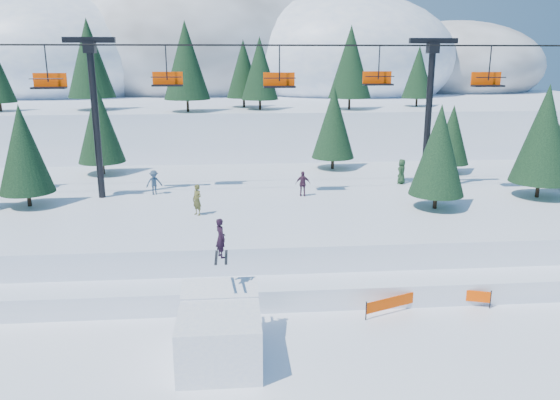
{
  "coord_description": "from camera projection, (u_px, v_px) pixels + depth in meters",
  "views": [
    {
      "loc": [
        -0.17,
        -18.14,
        11.54
      ],
      "look_at": [
        1.89,
        6.0,
        5.2
      ],
      "focal_mm": 35.0,
      "sensor_mm": 36.0,
      "label": 1
    }
  ],
  "objects": [
    {
      "name": "ground",
      "position": [
        243.0,
        376.0,
        20.42
      ],
      "size": [
        160.0,
        160.0,
        0.0
      ],
      "primitive_type": "plane",
      "color": "white",
      "rests_on": "ground"
    },
    {
      "name": "mid_shelf",
      "position": [
        238.0,
        212.0,
        37.45
      ],
      "size": [
        70.0,
        22.0,
        2.5
      ],
      "primitive_type": "cube",
      "color": "white",
      "rests_on": "ground"
    },
    {
      "name": "berm",
      "position": [
        240.0,
        278.0,
        27.99
      ],
      "size": [
        70.0,
        6.0,
        1.1
      ],
      "primitive_type": "cube",
      "color": "white",
      "rests_on": "ground"
    },
    {
      "name": "mountain_ridge",
      "position": [
        202.0,
        70.0,
        88.29
      ],
      "size": [
        119.0,
        60.0,
        26.46
      ],
      "color": "white",
      "rests_on": "ground"
    },
    {
      "name": "jump_kicker",
      "position": [
        220.0,
        332.0,
        21.27
      ],
      "size": [
        3.15,
        4.37,
        5.35
      ],
      "color": "white",
      "rests_on": "ground"
    },
    {
      "name": "chairlift",
      "position": [
        254.0,
        93.0,
        35.55
      ],
      "size": [
        46.0,
        3.21,
        10.28
      ],
      "color": "black",
      "rests_on": "mid_shelf"
    },
    {
      "name": "conifer_stand",
      "position": [
        251.0,
        132.0,
        36.82
      ],
      "size": [
        61.4,
        16.27,
        8.72
      ],
      "color": "black",
      "rests_on": "mid_shelf"
    },
    {
      "name": "distant_skiers",
      "position": [
        216.0,
        184.0,
        36.35
      ],
      "size": [
        28.81,
        8.04,
        1.85
      ],
      "color": "#1E3B20",
      "rests_on": "mid_shelf"
    },
    {
      "name": "banner_near",
      "position": [
        391.0,
        303.0,
        25.23
      ],
      "size": [
        2.66,
        1.11,
        0.9
      ],
      "color": "black",
      "rests_on": "ground"
    },
    {
      "name": "banner_far",
      "position": [
        460.0,
        295.0,
        26.07
      ],
      "size": [
        2.73,
        0.91,
        0.9
      ],
      "color": "black",
      "rests_on": "ground"
    }
  ]
}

